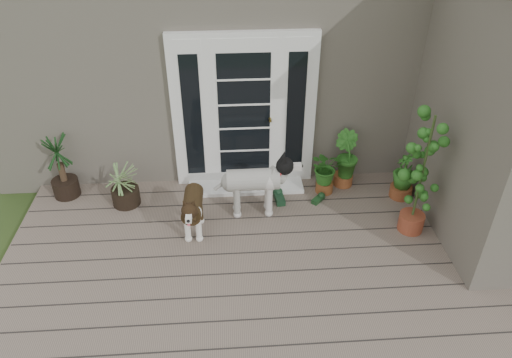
{
  "coord_description": "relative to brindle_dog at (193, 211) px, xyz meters",
  "views": [
    {
      "loc": [
        -0.43,
        -3.16,
        4.02
      ],
      "look_at": [
        -0.1,
        1.75,
        0.7
      ],
      "focal_mm": 33.75,
      "sensor_mm": 36.0,
      "label": 1
    }
  ],
  "objects": [
    {
      "name": "yucca",
      "position": [
        -1.78,
        0.91,
        0.17
      ],
      "size": [
        0.86,
        0.86,
        0.96
      ],
      "primitive_type": null,
      "rotation": [
        0.0,
        0.0,
        0.38
      ],
      "color": "black",
      "rests_on": "deck"
    },
    {
      "name": "herb_c",
      "position": [
        2.79,
        0.56,
        -0.04
      ],
      "size": [
        0.45,
        0.45,
        0.55
      ],
      "primitive_type": "imported",
      "rotation": [
        0.0,
        0.0,
        4.38
      ],
      "color": "#215C1A",
      "rests_on": "deck"
    },
    {
      "name": "sapling",
      "position": [
        2.69,
        -0.14,
        0.51
      ],
      "size": [
        0.62,
        0.62,
        1.64
      ],
      "primitive_type": null,
      "rotation": [
        0.0,
        0.0,
        -0.35
      ],
      "color": "#255618",
      "rests_on": "deck"
    },
    {
      "name": "brindle_dog",
      "position": [
        0.0,
        0.0,
        0.0
      ],
      "size": [
        0.35,
        0.76,
        0.63
      ],
      "primitive_type": null,
      "rotation": [
        0.0,
        0.0,
        3.11
      ],
      "color": "#3F2D17",
      "rests_on": "deck"
    },
    {
      "name": "deck",
      "position": [
        0.88,
        -1.09,
        -0.37
      ],
      "size": [
        6.2,
        4.6,
        0.12
      ],
      "primitive_type": "cube",
      "color": "#6B5B4C",
      "rests_on": "ground"
    },
    {
      "name": "door_step",
      "position": [
        0.68,
        0.91,
        -0.29
      ],
      "size": [
        1.6,
        0.4,
        0.05
      ],
      "primitive_type": "cube",
      "color": "white",
      "rests_on": "deck"
    },
    {
      "name": "spider_plant",
      "position": [
        -0.94,
        0.65,
        0.01
      ],
      "size": [
        0.74,
        0.74,
        0.65
      ],
      "primitive_type": null,
      "rotation": [
        0.0,
        0.0,
        0.24
      ],
      "color": "#A0B56F",
      "rests_on": "deck"
    },
    {
      "name": "clog_left",
      "position": [
        1.12,
        0.58,
        -0.26
      ],
      "size": [
        0.19,
        0.36,
        0.1
      ],
      "primitive_type": null,
      "rotation": [
        0.0,
        0.0,
        0.09
      ],
      "color": "#14331D",
      "rests_on": "deck"
    },
    {
      "name": "herb_b",
      "position": [
        2.06,
        0.91,
        -0.01
      ],
      "size": [
        0.55,
        0.55,
        0.6
      ],
      "primitive_type": "imported",
      "rotation": [
        0.0,
        0.0,
        2.09
      ],
      "color": "#245117",
      "rests_on": "deck"
    },
    {
      "name": "clog_right",
      "position": [
        1.64,
        0.52,
        -0.27
      ],
      "size": [
        0.26,
        0.27,
        0.08
      ],
      "primitive_type": null,
      "rotation": [
        0.0,
        0.0,
        -0.74
      ],
      "color": "#16391A",
      "rests_on": "deck"
    },
    {
      "name": "door_unit",
      "position": [
        0.68,
        1.11,
        0.76
      ],
      "size": [
        1.9,
        0.14,
        2.15
      ],
      "primitive_type": "cube",
      "color": "white",
      "rests_on": "deck"
    },
    {
      "name": "white_dog",
      "position": [
        0.75,
        0.34,
        0.06
      ],
      "size": [
        0.9,
        0.4,
        0.75
      ],
      "primitive_type": null,
      "rotation": [
        0.0,
        0.0,
        -1.56
      ],
      "color": "silver",
      "rests_on": "deck"
    },
    {
      "name": "house_main",
      "position": [
        0.88,
        3.16,
        1.12
      ],
      "size": [
        7.4,
        4.0,
        3.1
      ],
      "primitive_type": "cube",
      "color": "#665E54",
      "rests_on": "ground"
    },
    {
      "name": "herb_a",
      "position": [
        1.76,
        0.74,
        -0.03
      ],
      "size": [
        0.56,
        0.56,
        0.56
      ],
      "primitive_type": "imported",
      "rotation": [
        0.0,
        0.0,
        0.33
      ],
      "color": "#1B5E1B",
      "rests_on": "deck"
    }
  ]
}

